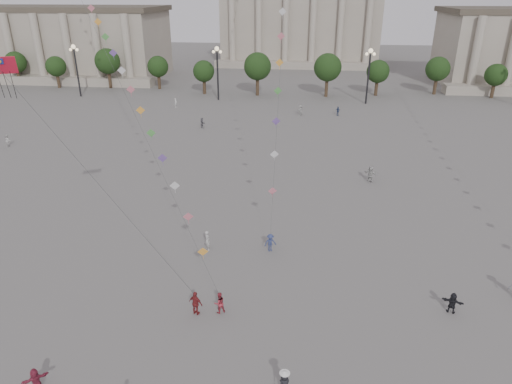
# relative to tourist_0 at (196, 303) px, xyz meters

# --- Properties ---
(ground) EXTENTS (360.00, 360.00, 0.00)m
(ground) POSITION_rel_tourist_0_xyz_m (3.56, -2.47, -0.92)
(ground) COLOR #5F5C59
(ground) RESTS_ON ground
(hall_west) EXTENTS (84.00, 26.22, 17.20)m
(hall_west) POSITION_rel_tourist_0_xyz_m (-71.44, 91.43, 7.51)
(hall_west) COLOR gray
(hall_west) RESTS_ON ground
(hall_central) EXTENTS (48.30, 34.30, 35.50)m
(hall_central) POSITION_rel_tourist_0_xyz_m (3.56, 126.76, 13.31)
(hall_central) COLOR gray
(hall_central) RESTS_ON ground
(tree_row) EXTENTS (137.12, 5.12, 8.00)m
(tree_row) POSITION_rel_tourist_0_xyz_m (3.56, 75.53, 4.47)
(tree_row) COLOR #3A2B1D
(tree_row) RESTS_ON ground
(lamp_post_far_west) EXTENTS (2.00, 0.90, 10.65)m
(lamp_post_far_west) POSITION_rel_tourist_0_xyz_m (-41.44, 67.53, 6.43)
(lamp_post_far_west) COLOR #262628
(lamp_post_far_west) RESTS_ON ground
(lamp_post_mid_west) EXTENTS (2.00, 0.90, 10.65)m
(lamp_post_mid_west) POSITION_rel_tourist_0_xyz_m (-11.44, 67.53, 6.43)
(lamp_post_mid_west) COLOR #262628
(lamp_post_mid_west) RESTS_ON ground
(lamp_post_mid_east) EXTENTS (2.00, 0.90, 10.65)m
(lamp_post_mid_east) POSITION_rel_tourist_0_xyz_m (18.56, 67.53, 6.43)
(lamp_post_mid_east) COLOR #262628
(lamp_post_mid_east) RESTS_ON ground
(person_crowd_0) EXTENTS (1.01, 0.88, 1.63)m
(person_crowd_0) POSITION_rel_tourist_0_xyz_m (12.50, 57.31, -0.10)
(person_crowd_0) COLOR navy
(person_crowd_0) RESTS_ON ground
(person_crowd_1) EXTENTS (1.01, 1.06, 1.72)m
(person_crowd_1) POSITION_rel_tourist_0_xyz_m (-36.03, 33.83, -0.06)
(person_crowd_1) COLOR silver
(person_crowd_1) RESTS_ON ground
(person_crowd_3) EXTENTS (1.54, 0.95, 1.59)m
(person_crowd_3) POSITION_rel_tourist_0_xyz_m (17.83, 2.26, -0.12)
(person_crowd_3) COLOR black
(person_crowd_3) RESTS_ON ground
(person_crowd_4) EXTENTS (1.14, 1.80, 1.85)m
(person_crowd_4) POSITION_rel_tourist_0_xyz_m (5.76, 56.77, 0.01)
(person_crowd_4) COLOR silver
(person_crowd_4) RESTS_ON ground
(person_crowd_7) EXTENTS (1.84, 1.41, 1.94)m
(person_crowd_7) POSITION_rel_tourist_0_xyz_m (14.83, 26.10, 0.05)
(person_crowd_7) COLOR #B4B4AF
(person_crowd_7) RESTS_ON ground
(person_crowd_10) EXTENTS (0.45, 0.66, 1.74)m
(person_crowd_10) POSITION_rel_tourist_0_xyz_m (-18.36, 60.02, -0.05)
(person_crowd_10) COLOR white
(person_crowd_10) RESTS_ON ground
(person_crowd_12) EXTENTS (1.33, 1.56, 1.69)m
(person_crowd_12) POSITION_rel_tourist_0_xyz_m (-10.11, 46.49, -0.08)
(person_crowd_12) COLOR slate
(person_crowd_12) RESTS_ON ground
(person_crowd_13) EXTENTS (0.74, 0.79, 1.82)m
(person_crowd_13) POSITION_rel_tourist_0_xyz_m (-1.04, 8.67, -0.01)
(person_crowd_13) COLOR #B0B0AB
(person_crowd_13) RESTS_ON ground
(tourist_0) EXTENTS (1.17, 0.81, 1.84)m
(tourist_0) POSITION_rel_tourist_0_xyz_m (0.00, 0.00, 0.00)
(tourist_0) COLOR maroon
(tourist_0) RESTS_ON ground
(tourist_2) EXTENTS (1.41, 1.29, 1.57)m
(tourist_2) POSITION_rel_tourist_0_xyz_m (-7.38, -7.61, -0.14)
(tourist_2) COLOR #942841
(tourist_2) RESTS_ON ground
(kite_flyer_0) EXTENTS (0.99, 0.94, 1.62)m
(kite_flyer_0) POSITION_rel_tourist_0_xyz_m (1.59, 0.39, -0.11)
(kite_flyer_0) COLOR #9F2B38
(kite_flyer_0) RESTS_ON ground
(kite_flyer_1) EXTENTS (1.21, 0.96, 1.64)m
(kite_flyer_1) POSITION_rel_tourist_0_xyz_m (4.42, 9.06, -0.10)
(kite_flyer_1) COLOR navy
(kite_flyer_1) RESTS_ON ground
(hat_person) EXTENTS (0.89, 0.88, 1.69)m
(hat_person) POSITION_rel_tourist_0_xyz_m (6.54, -6.25, -0.09)
(hat_person) COLOR black
(hat_person) RESTS_ON ground
(dragon_kite) EXTENTS (6.56, 1.47, 18.76)m
(dragon_kite) POSITION_rel_tourist_0_xyz_m (-10.79, -0.06, 15.11)
(dragon_kite) COLOR red
(dragon_kite) RESTS_ON ground
(kite_train_west) EXTENTS (36.71, 49.19, 71.27)m
(kite_train_west) POSITION_rel_tourist_0_xyz_m (-17.82, 26.81, 18.81)
(kite_train_west) COLOR #3F3F3F
(kite_train_west) RESTS_ON ground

